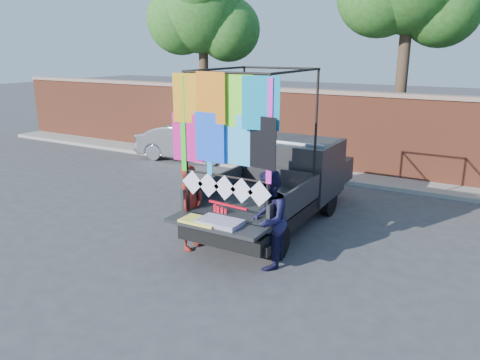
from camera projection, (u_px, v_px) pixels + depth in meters
The scene contains 9 objects.
ground at pixel (246, 255), 9.13m from camera, with size 90.00×90.00×0.00m, color #38383A.
brick_wall at pixel (356, 133), 14.60m from camera, with size 30.00×0.45×2.61m.
curb at pixel (346, 177), 14.36m from camera, with size 30.00×1.20×0.12m, color gray.
tree_left at pixel (202, 14), 17.61m from camera, with size 4.20×3.30×7.05m.
pickup_truck at pixel (287, 181), 10.94m from camera, with size 2.22×5.58×3.51m.
sedan at pixel (190, 142), 16.69m from camera, with size 1.34×3.83×1.26m, color #ADAFB4.
woman at pixel (191, 207), 9.23m from camera, with size 0.63×0.41×1.72m, color maroon.
man at pixel (268, 220), 8.42m from camera, with size 0.89×0.69×1.83m, color #171638.
streamer_bundle at pixel (223, 213), 8.87m from camera, with size 0.89×0.13×0.62m.
Camera 1 is at (4.09, -7.32, 3.91)m, focal length 35.00 mm.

